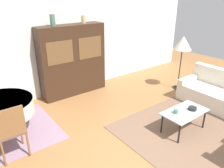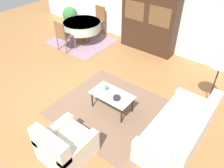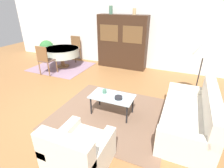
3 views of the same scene
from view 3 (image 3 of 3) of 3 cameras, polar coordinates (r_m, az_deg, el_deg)
ground_plane at (r=4.43m, az=-16.41°, el=-7.64°), size 14.00×14.00×0.00m
wall_back at (r=6.96m, az=1.53°, el=17.30°), size 10.00×0.06×2.70m
area_rug at (r=4.07m, az=-0.07°, el=-9.63°), size 2.51×2.26×0.01m
dining_rug at (r=7.16m, az=-16.05°, el=5.42°), size 2.05×1.82×0.01m
couch at (r=3.78m, az=24.19°, el=-9.81°), size 0.91×1.90×0.88m
armchair at (r=2.82m, az=-10.93°, el=-21.36°), size 0.81×0.87×0.85m
coffee_table at (r=3.87m, az=0.00°, el=-4.58°), size 0.96×0.54×0.45m
display_cabinet at (r=6.66m, az=3.37°, el=13.47°), size 1.83×0.45×1.92m
dining_table at (r=7.01m, az=-16.19°, el=9.96°), size 1.32×1.32×0.72m
dining_chair_near at (r=6.38m, az=-21.04°, el=7.79°), size 0.44×0.44×1.01m
dining_chair_far at (r=7.69m, az=-12.12°, el=11.73°), size 0.44×0.44×1.01m
floor_lamp at (r=4.64m, az=28.08°, el=10.12°), size 0.50×0.50×1.57m
cup at (r=3.95m, az=-2.47°, el=-2.39°), size 0.09×0.09×0.09m
bowl at (r=3.73m, az=2.14°, el=-4.45°), size 0.17×0.17×0.06m
vase_tall at (r=6.69m, az=-0.38°, el=23.04°), size 0.13×0.13×0.28m
vase_short at (r=6.40m, az=7.31°, el=22.42°), size 0.12×0.12×0.21m
potted_plant at (r=8.39m, az=-20.51°, el=10.87°), size 0.60×0.60×0.80m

